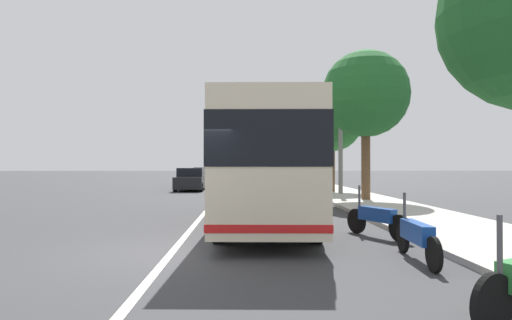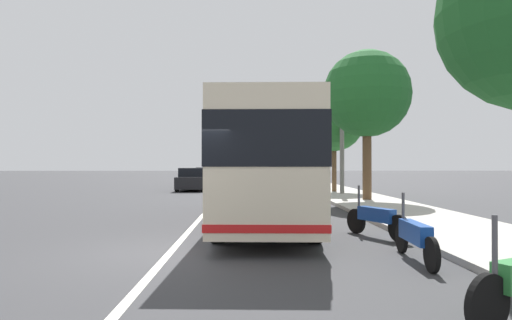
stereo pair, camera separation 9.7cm
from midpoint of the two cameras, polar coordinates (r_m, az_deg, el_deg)
The scene contains 13 objects.
ground_plane at distance 9.36m, azimuth -11.32°, elevation -11.84°, with size 220.00×220.00×0.00m, color #38383A.
sidewalk_curb at distance 19.95m, azimuth 15.11°, elevation -5.60°, with size 110.00×3.60×0.14m, color #B2ADA3.
lane_divider_line at distance 19.19m, azimuth -6.20°, elevation -6.02°, with size 110.00×0.16×0.01m, color silver.
coach_bus at distance 13.27m, azimuth 1.15°, elevation -0.14°, with size 10.36×2.90×3.40m.
motorcycle_far_end at distance 8.73m, azimuth 20.22°, elevation -9.49°, with size 2.25×0.30×1.25m.
motorcycle_mid_row at distance 11.22m, azimuth 15.47°, elevation -7.48°, with size 1.96×1.03×1.28m.
car_behind_bus at distance 30.07m, azimuth -8.77°, elevation -2.63°, with size 3.93×1.97×1.57m.
car_far_distant at distance 35.87m, azimuth -8.25°, elevation -2.40°, with size 4.65×2.08×1.39m.
car_ahead_same_lane at distance 42.08m, azimuth -7.10°, elevation -2.09°, with size 4.41×2.22×1.52m.
car_side_street at distance 61.48m, azimuth -5.05°, elevation -1.60°, with size 4.63×1.86×1.47m.
roadside_tree_mid_block at distance 21.57m, azimuth 14.21°, elevation 8.43°, with size 4.18×4.18×7.32m.
roadside_tree_far_block at distance 27.24m, azimuth 10.02°, elevation 4.96°, with size 3.65×3.65×6.29m.
utility_pole at distance 25.34m, azimuth 11.05°, elevation 2.74°, with size 0.25×0.25×6.57m, color slate.
Camera 1 is at (-9.04, -1.51, 1.83)m, focal length 30.14 mm.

